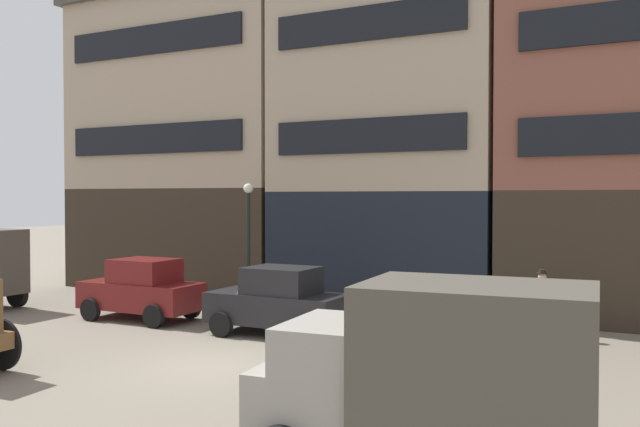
# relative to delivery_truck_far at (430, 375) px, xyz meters

# --- Properties ---
(ground_plane) EXTENTS (120.00, 120.00, 0.00)m
(ground_plane) POSITION_rel_delivery_truck_far_xyz_m (-6.07, 3.84, -1.42)
(ground_plane) COLOR slate
(building_far_left) EXTENTS (9.99, 7.11, 11.96)m
(building_far_left) POSITION_rel_delivery_truck_far_xyz_m (-14.57, 14.95, 4.59)
(building_far_left) COLOR #33281E
(building_far_left) RESTS_ON ground_plane
(building_center_left) EXTENTS (8.17, 7.11, 15.01)m
(building_center_left) POSITION_rel_delivery_truck_far_xyz_m (-5.84, 14.95, 6.12)
(building_center_left) COLOR black
(building_center_left) RESTS_ON ground_plane
(delivery_truck_far) EXTENTS (4.47, 2.41, 2.62)m
(delivery_truck_far) POSITION_rel_delivery_truck_far_xyz_m (0.00, 0.00, 0.00)
(delivery_truck_far) COLOR gray
(delivery_truck_far) RESTS_ON ground_plane
(sedan_dark) EXTENTS (3.71, 1.89, 1.83)m
(sedan_dark) POSITION_rel_delivery_truck_far_xyz_m (-11.29, 7.27, -0.51)
(sedan_dark) COLOR maroon
(sedan_dark) RESTS_ON ground_plane
(sedan_light) EXTENTS (3.70, 1.87, 1.83)m
(sedan_light) POSITION_rel_delivery_truck_far_xyz_m (-6.49, 7.15, -0.51)
(sedan_light) COLOR black
(sedan_light) RESTS_ON ground_plane
(pedestrian_officer) EXTENTS (0.41, 0.41, 1.79)m
(pedestrian_officer) POSITION_rel_delivery_truck_far_xyz_m (-0.19, 10.06, -0.44)
(pedestrian_officer) COLOR black
(pedestrian_officer) RESTS_ON ground_plane
(streetlamp_curbside) EXTENTS (0.32, 0.32, 4.12)m
(streetlamp_curbside) POSITION_rel_delivery_truck_far_xyz_m (-9.34, 10.11, 1.25)
(streetlamp_curbside) COLOR black
(streetlamp_curbside) RESTS_ON ground_plane
(fire_hydrant_curbside) EXTENTS (0.24, 0.24, 0.83)m
(fire_hydrant_curbside) POSITION_rel_delivery_truck_far_xyz_m (-14.14, 9.84, -1.00)
(fire_hydrant_curbside) COLOR maroon
(fire_hydrant_curbside) RESTS_ON ground_plane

